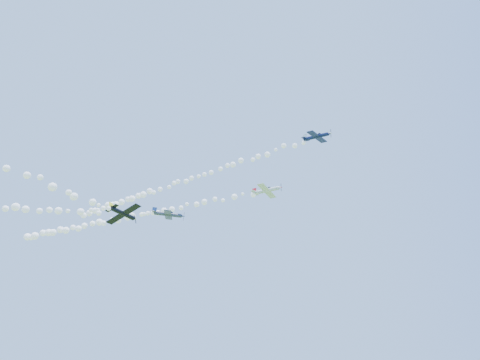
% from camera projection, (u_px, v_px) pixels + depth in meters
% --- Properties ---
extents(plane_white, '(7.84, 8.30, 2.21)m').
position_uv_depth(plane_white, '(267.00, 190.00, 96.59)').
color(plane_white, silver).
extents(smoke_trail_white, '(83.23, 22.74, 3.24)m').
position_uv_depth(smoke_trail_white, '(122.00, 219.00, 115.02)').
color(smoke_trail_white, white).
extents(plane_navy, '(5.99, 6.32, 2.43)m').
position_uv_depth(plane_navy, '(317.00, 136.00, 77.79)').
color(plane_navy, '#0D133C').
extents(smoke_trail_navy, '(68.76, 30.89, 2.46)m').
position_uv_depth(smoke_trail_navy, '(173.00, 185.00, 98.81)').
color(smoke_trail_navy, white).
extents(plane_grey, '(7.70, 8.19, 2.97)m').
position_uv_depth(plane_grey, '(168.00, 214.00, 93.86)').
color(plane_grey, '#353A4E').
extents(plane_black, '(6.61, 6.50, 2.52)m').
position_uv_depth(plane_black, '(123.00, 214.00, 69.10)').
color(plane_black, black).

